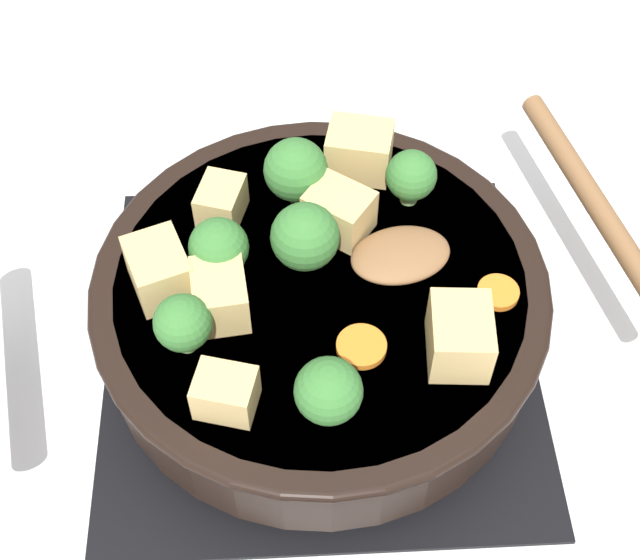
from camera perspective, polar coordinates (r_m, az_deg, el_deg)
name	(u,v)px	position (r m, az deg, el deg)	size (l,w,h in m)	color
ground_plane	(320,349)	(0.66, 0.00, -4.41)	(2.40, 2.40, 0.00)	white
front_burner_grate	(320,340)	(0.65, 0.00, -3.84)	(0.31, 0.31, 0.03)	black
skillet_pan	(317,303)	(0.61, -0.20, -1.48)	(0.41, 0.31, 0.06)	black
wooden_spoon	(512,229)	(0.62, 12.21, 3.24)	(0.21, 0.22, 0.02)	brown
tofu_cube_center_large	(220,295)	(0.56, -6.41, -0.96)	(0.04, 0.03, 0.03)	#DBB770
tofu_cube_near_handle	(221,202)	(0.62, -6.34, 4.99)	(0.04, 0.03, 0.03)	#DBB770
tofu_cube_east_chunk	(339,212)	(0.60, 1.23, 4.39)	(0.04, 0.03, 0.03)	#DBB770
tofu_cube_west_chunk	(226,393)	(0.53, -6.07, -7.20)	(0.04, 0.03, 0.03)	#DBB770
tofu_cube_back_piece	(460,336)	(0.55, 8.93, -3.58)	(0.05, 0.04, 0.04)	#DBB770
tofu_cube_front_piece	(359,150)	(0.64, 2.52, 8.29)	(0.05, 0.04, 0.04)	#DBB770
tofu_cube_mid_small	(159,273)	(0.58, -10.29, 0.42)	(0.04, 0.03, 0.03)	#DBB770
broccoli_floret_near_spoon	(305,237)	(0.57, -0.97, 2.76)	(0.05, 0.05, 0.05)	#709956
broccoli_floret_center_top	(331,391)	(0.51, 0.72, -7.14)	(0.04, 0.04, 0.05)	#709956
broccoli_floret_east_rim	(411,176)	(0.62, 5.85, 6.64)	(0.04, 0.04, 0.04)	#709956
broccoli_floret_west_rim	(219,248)	(0.57, -6.50, 2.06)	(0.04, 0.04, 0.05)	#709956
broccoli_floret_north_edge	(183,323)	(0.54, -8.77, -2.77)	(0.04, 0.04, 0.04)	#709956
broccoli_floret_south_cluster	(296,170)	(0.61, -1.57, 7.04)	(0.04, 0.04, 0.05)	#709956
carrot_slice_orange_thin	(361,347)	(0.56, 2.67, -4.28)	(0.03, 0.03, 0.01)	orange
carrot_slice_near_center	(498,292)	(0.59, 11.32, -0.78)	(0.03, 0.03, 0.01)	orange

